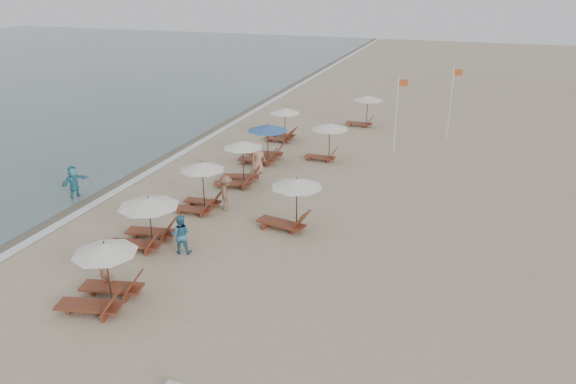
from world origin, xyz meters
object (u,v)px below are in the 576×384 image
(lounger_station_4, at_px, (263,144))
(beachgoer_far_b, at_px, (258,157))
(flag_pole_near, at_px, (397,110))
(beachgoer_near, at_px, (106,269))
(inland_station_2, at_px, (364,107))
(inland_station_0, at_px, (289,201))
(lounger_station_5, at_px, (282,124))
(beachgoer_mid_b, at_px, (226,193))
(lounger_station_0, at_px, (101,277))
(lounger_station_1, at_px, (145,221))
(waterline_walker, at_px, (74,182))
(inland_station_1, at_px, (326,136))
(lounger_station_3, at_px, (239,164))
(lounger_station_2, at_px, (200,186))
(beachgoer_mid_a, at_px, (181,234))

(lounger_station_4, distance_m, beachgoer_far_b, 1.96)
(beachgoer_far_b, xyz_separation_m, flag_pole_near, (6.48, 6.54, 1.69))
(beachgoer_near, bearing_deg, inland_station_2, 70.89)
(inland_station_0, bearing_deg, lounger_station_4, 118.43)
(lounger_station_5, height_order, beachgoer_mid_b, lounger_station_5)
(lounger_station_0, xyz_separation_m, beachgoer_far_b, (-0.02, 13.66, -0.14))
(lounger_station_1, distance_m, flag_pole_near, 17.76)
(lounger_station_0, bearing_deg, waterline_walker, 134.26)
(flag_pole_near, bearing_deg, inland_station_2, 120.27)
(inland_station_1, bearing_deg, inland_station_2, 86.36)
(flag_pole_near, bearing_deg, lounger_station_5, -178.51)
(beachgoer_near, relative_size, beachgoer_far_b, 0.89)
(lounger_station_0, xyz_separation_m, lounger_station_5, (-0.89, 20.01, 0.10))
(inland_station_0, bearing_deg, lounger_station_1, -146.25)
(lounger_station_3, distance_m, flag_pole_near, 10.99)
(lounger_station_0, xyz_separation_m, beachgoer_near, (-0.47, 0.85, -0.24))
(lounger_station_2, bearing_deg, inland_station_0, -5.92)
(lounger_station_0, distance_m, beachgoer_far_b, 13.66)
(lounger_station_1, distance_m, beachgoer_far_b, 9.54)
(lounger_station_3, relative_size, inland_station_1, 0.99)
(beachgoer_mid_b, bearing_deg, beachgoer_far_b, -22.33)
(inland_station_0, distance_m, flag_pole_near, 13.02)
(beachgoer_mid_b, relative_size, waterline_walker, 1.03)
(flag_pole_near, bearing_deg, lounger_station_1, -115.16)
(inland_station_2, distance_m, beachgoer_far_b, 12.20)
(waterline_walker, bearing_deg, inland_station_2, -18.10)
(inland_station_1, relative_size, inland_station_2, 0.98)
(lounger_station_3, xyz_separation_m, waterline_walker, (-6.87, -4.31, -0.29))
(lounger_station_2, relative_size, beachgoer_mid_a, 1.48)
(waterline_walker, bearing_deg, lounger_station_0, -123.43)
(lounger_station_2, distance_m, beachgoer_mid_b, 1.24)
(lounger_station_0, height_order, inland_station_1, lounger_station_0)
(lounger_station_1, distance_m, lounger_station_3, 7.48)
(lounger_station_3, xyz_separation_m, lounger_station_5, (-0.64, 8.39, 0.00))
(inland_station_0, bearing_deg, flag_pole_near, 78.60)
(lounger_station_0, bearing_deg, lounger_station_3, 91.23)
(lounger_station_1, height_order, inland_station_1, inland_station_1)
(beachgoer_near, xyz_separation_m, flag_pole_near, (6.93, 19.36, 1.78))
(lounger_station_2, xyz_separation_m, inland_station_1, (3.53, 8.99, 0.25))
(lounger_station_5, xyz_separation_m, flag_pole_near, (7.35, 0.19, 1.44))
(lounger_station_4, relative_size, inland_station_0, 0.99)
(lounger_station_1, bearing_deg, beachgoer_mid_a, -5.51)
(lounger_station_3, distance_m, beachgoer_mid_a, 7.65)
(inland_station_0, relative_size, flag_pole_near, 0.62)
(lounger_station_4, height_order, waterline_walker, lounger_station_4)
(beachgoer_near, xyz_separation_m, beachgoer_mid_b, (0.97, 7.56, 0.07))
(lounger_station_3, distance_m, lounger_station_4, 3.95)
(beachgoer_mid_b, height_order, beachgoer_far_b, beachgoer_far_b)
(beachgoer_far_b, bearing_deg, beachgoer_near, -149.70)
(beachgoer_near, bearing_deg, inland_station_0, 46.73)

